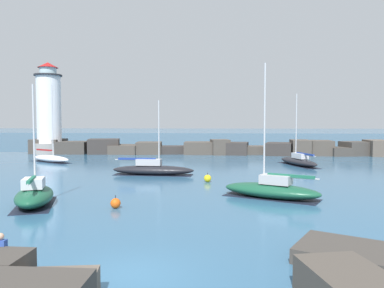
{
  "coord_description": "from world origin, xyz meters",
  "views": [
    {
      "loc": [
        3.19,
        -12.65,
        5.39
      ],
      "look_at": [
        -0.26,
        29.16,
        2.92
      ],
      "focal_mm": 35.0,
      "sensor_mm": 36.0,
      "label": 1
    }
  ],
  "objects_px": {
    "sailboat_moored_1": "(271,189)",
    "sailboat_moored_4": "(51,158)",
    "sailboat_moored_3": "(152,169)",
    "mooring_buoy_far_side": "(208,178)",
    "lighthouse": "(49,114)",
    "sailboat_moored_5": "(34,195)",
    "sailboat_moored_2": "(298,161)",
    "person_on_rocks": "(1,256)",
    "mooring_buoy_orange_near": "(116,203)"
  },
  "relations": [
    {
      "from": "sailboat_moored_3",
      "to": "sailboat_moored_2",
      "type": "bearing_deg",
      "value": 30.56
    },
    {
      "from": "sailboat_moored_1",
      "to": "sailboat_moored_2",
      "type": "height_order",
      "value": "sailboat_moored_1"
    },
    {
      "from": "sailboat_moored_3",
      "to": "sailboat_moored_4",
      "type": "distance_m",
      "value": 19.36
    },
    {
      "from": "sailboat_moored_1",
      "to": "sailboat_moored_5",
      "type": "bearing_deg",
      "value": -166.55
    },
    {
      "from": "sailboat_moored_5",
      "to": "sailboat_moored_4",
      "type": "bearing_deg",
      "value": 113.38
    },
    {
      "from": "sailboat_moored_2",
      "to": "mooring_buoy_far_side",
      "type": "relative_size",
      "value": 10.38
    },
    {
      "from": "mooring_buoy_orange_near",
      "to": "person_on_rocks",
      "type": "distance_m",
      "value": 11.15
    },
    {
      "from": "sailboat_moored_1",
      "to": "sailboat_moored_3",
      "type": "relative_size",
      "value": 1.13
    },
    {
      "from": "sailboat_moored_2",
      "to": "person_on_rocks",
      "type": "bearing_deg",
      "value": -115.02
    },
    {
      "from": "sailboat_moored_2",
      "to": "mooring_buoy_far_side",
      "type": "height_order",
      "value": "sailboat_moored_2"
    },
    {
      "from": "lighthouse",
      "to": "sailboat_moored_2",
      "type": "relative_size",
      "value": 1.74
    },
    {
      "from": "sailboat_moored_3",
      "to": "mooring_buoy_far_side",
      "type": "relative_size",
      "value": 9.85
    },
    {
      "from": "mooring_buoy_far_side",
      "to": "person_on_rocks",
      "type": "height_order",
      "value": "person_on_rocks"
    },
    {
      "from": "sailboat_moored_1",
      "to": "sailboat_moored_4",
      "type": "bearing_deg",
      "value": 140.8
    },
    {
      "from": "lighthouse",
      "to": "sailboat_moored_5",
      "type": "bearing_deg",
      "value": -65.69
    },
    {
      "from": "lighthouse",
      "to": "sailboat_moored_5",
      "type": "xyz_separation_m",
      "value": [
        17.49,
        -38.72,
        -6.12
      ]
    },
    {
      "from": "sailboat_moored_3",
      "to": "mooring_buoy_orange_near",
      "type": "bearing_deg",
      "value": -88.18
    },
    {
      "from": "sailboat_moored_1",
      "to": "sailboat_moored_4",
      "type": "relative_size",
      "value": 0.92
    },
    {
      "from": "lighthouse",
      "to": "mooring_buoy_far_side",
      "type": "xyz_separation_m",
      "value": [
        28.26,
        -28.33,
        -6.47
      ]
    },
    {
      "from": "sailboat_moored_1",
      "to": "sailboat_moored_5",
      "type": "height_order",
      "value": "sailboat_moored_1"
    },
    {
      "from": "sailboat_moored_4",
      "to": "sailboat_moored_5",
      "type": "height_order",
      "value": "sailboat_moored_4"
    },
    {
      "from": "sailboat_moored_2",
      "to": "person_on_rocks",
      "type": "distance_m",
      "value": 39.35
    },
    {
      "from": "mooring_buoy_far_side",
      "to": "mooring_buoy_orange_near",
      "type": "bearing_deg",
      "value": -116.36
    },
    {
      "from": "lighthouse",
      "to": "mooring_buoy_orange_near",
      "type": "distance_m",
      "value": 45.77
    },
    {
      "from": "sailboat_moored_5",
      "to": "sailboat_moored_3",
      "type": "bearing_deg",
      "value": 70.97
    },
    {
      "from": "lighthouse",
      "to": "person_on_rocks",
      "type": "bearing_deg",
      "value": -66.0
    },
    {
      "from": "lighthouse",
      "to": "sailboat_moored_1",
      "type": "xyz_separation_m",
      "value": [
        33.08,
        -34.99,
        -6.19
      ]
    },
    {
      "from": "sailboat_moored_4",
      "to": "mooring_buoy_orange_near",
      "type": "relative_size",
      "value": 12.31
    },
    {
      "from": "sailboat_moored_1",
      "to": "mooring_buoy_far_side",
      "type": "xyz_separation_m",
      "value": [
        -4.81,
        6.66,
        -0.29
      ]
    },
    {
      "from": "sailboat_moored_4",
      "to": "mooring_buoy_orange_near",
      "type": "bearing_deg",
      "value": -57.45
    },
    {
      "from": "sailboat_moored_3",
      "to": "mooring_buoy_orange_near",
      "type": "relative_size",
      "value": 10.1
    },
    {
      "from": "lighthouse",
      "to": "sailboat_moored_2",
      "type": "bearing_deg",
      "value": -20.44
    },
    {
      "from": "sailboat_moored_5",
      "to": "person_on_rocks",
      "type": "bearing_deg",
      "value": -67.05
    },
    {
      "from": "mooring_buoy_far_side",
      "to": "sailboat_moored_4",
      "type": "bearing_deg",
      "value": 145.4
    },
    {
      "from": "sailboat_moored_3",
      "to": "person_on_rocks",
      "type": "relative_size",
      "value": 4.84
    },
    {
      "from": "mooring_buoy_far_side",
      "to": "person_on_rocks",
      "type": "distance_m",
      "value": 22.65
    },
    {
      "from": "mooring_buoy_orange_near",
      "to": "lighthouse",
      "type": "bearing_deg",
      "value": 120.42
    },
    {
      "from": "mooring_buoy_orange_near",
      "to": "sailboat_moored_3",
      "type": "bearing_deg",
      "value": 91.82
    },
    {
      "from": "sailboat_moored_3",
      "to": "mooring_buoy_far_side",
      "type": "height_order",
      "value": "sailboat_moored_3"
    },
    {
      "from": "mooring_buoy_far_side",
      "to": "lighthouse",
      "type": "bearing_deg",
      "value": 134.93
    },
    {
      "from": "sailboat_moored_1",
      "to": "person_on_rocks",
      "type": "bearing_deg",
      "value": -125.24
    },
    {
      "from": "sailboat_moored_3",
      "to": "sailboat_moored_1",
      "type": "bearing_deg",
      "value": -45.3
    },
    {
      "from": "sailboat_moored_1",
      "to": "sailboat_moored_4",
      "type": "distance_m",
      "value": 34.28
    },
    {
      "from": "sailboat_moored_5",
      "to": "sailboat_moored_1",
      "type": "bearing_deg",
      "value": 13.45
    },
    {
      "from": "lighthouse",
      "to": "mooring_buoy_far_side",
      "type": "distance_m",
      "value": 40.54
    },
    {
      "from": "sailboat_moored_3",
      "to": "person_on_rocks",
      "type": "height_order",
      "value": "sailboat_moored_3"
    },
    {
      "from": "sailboat_moored_2",
      "to": "mooring_buoy_orange_near",
      "type": "relative_size",
      "value": 10.64
    },
    {
      "from": "sailboat_moored_4",
      "to": "lighthouse",
      "type": "bearing_deg",
      "value": 116.04
    },
    {
      "from": "sailboat_moored_3",
      "to": "sailboat_moored_4",
      "type": "bearing_deg",
      "value": 145.54
    },
    {
      "from": "sailboat_moored_1",
      "to": "mooring_buoy_orange_near",
      "type": "distance_m",
      "value": 10.93
    }
  ]
}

